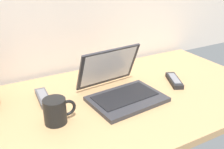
{
  "coord_description": "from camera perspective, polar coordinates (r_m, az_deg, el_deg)",
  "views": [
    {
      "loc": [
        -0.42,
        -0.86,
        0.59
      ],
      "look_at": [
        0.05,
        0.0,
        0.15
      ],
      "focal_mm": 41.17,
      "sensor_mm": 36.0,
      "label": 1
    }
  ],
  "objects": [
    {
      "name": "laptop",
      "position": [
        1.14,
        1.84,
        -2.88
      ],
      "size": [
        0.33,
        0.32,
        0.21
      ],
      "color": "#2D2D33",
      "rests_on": "desk"
    },
    {
      "name": "remote_control_near",
      "position": [
        1.16,
        -15.01,
        -4.97
      ],
      "size": [
        0.06,
        0.16,
        0.02
      ],
      "color": "#4C4C51",
      "rests_on": "desk"
    },
    {
      "name": "remote_control_far",
      "position": [
        1.31,
        13.59,
        -1.24
      ],
      "size": [
        0.11,
        0.16,
        0.02
      ],
      "color": "black",
      "rests_on": "desk"
    },
    {
      "name": "coffee_mug",
      "position": [
        0.98,
        -12.36,
        -7.85
      ],
      "size": [
        0.12,
        0.08,
        0.1
      ],
      "color": "black",
      "rests_on": "desk"
    },
    {
      "name": "desk",
      "position": [
        1.12,
        -2.28,
        -6.84
      ],
      "size": [
        1.6,
        0.76,
        0.03
      ],
      "color": "tan",
      "rests_on": "ground"
    }
  ]
}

